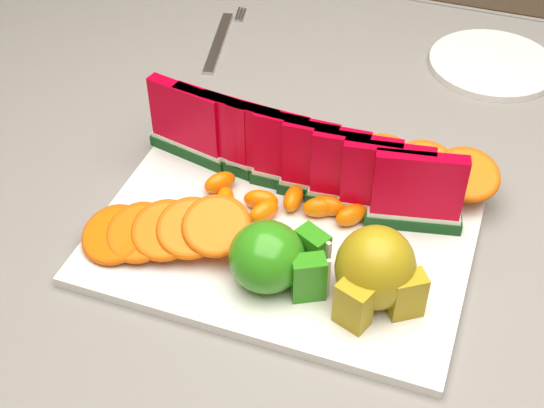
# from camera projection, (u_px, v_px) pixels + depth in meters

# --- Properties ---
(table) EXTENTS (1.40, 0.90, 0.75)m
(table) POSITION_uv_depth(u_px,v_px,m) (352.00, 268.00, 0.94)
(table) COLOR #49351E
(table) RESTS_ON ground
(tablecloth) EXTENTS (1.53, 1.03, 0.20)m
(tablecloth) POSITION_uv_depth(u_px,v_px,m) (356.00, 232.00, 0.90)
(tablecloth) COLOR slate
(tablecloth) RESTS_ON table
(platter) EXTENTS (0.40, 0.30, 0.01)m
(platter) POSITION_uv_depth(u_px,v_px,m) (285.00, 232.00, 0.83)
(platter) COLOR silver
(platter) RESTS_ON tablecloth
(apple_cluster) EXTENTS (0.11, 0.09, 0.07)m
(apple_cluster) POSITION_uv_depth(u_px,v_px,m) (274.00, 258.00, 0.75)
(apple_cluster) COLOR #369714
(apple_cluster) RESTS_ON platter
(pear_cluster) EXTENTS (0.09, 0.10, 0.09)m
(pear_cluster) POSITION_uv_depth(u_px,v_px,m) (376.00, 272.00, 0.73)
(pear_cluster) COLOR olive
(pear_cluster) RESTS_ON platter
(side_plate) EXTENTS (0.22, 0.22, 0.01)m
(side_plate) POSITION_uv_depth(u_px,v_px,m) (492.00, 64.00, 1.08)
(side_plate) COLOR silver
(side_plate) RESTS_ON tablecloth
(fork) EXTENTS (0.05, 0.19, 0.00)m
(fork) POSITION_uv_depth(u_px,v_px,m) (221.00, 39.00, 1.14)
(fork) COLOR silver
(fork) RESTS_ON tablecloth
(watermelon_row) EXTENTS (0.39, 0.07, 0.10)m
(watermelon_row) POSITION_uv_depth(u_px,v_px,m) (296.00, 157.00, 0.84)
(watermelon_row) COLOR #0F370F
(watermelon_row) RESTS_ON platter
(orange_fan_front) EXTENTS (0.19, 0.12, 0.05)m
(orange_fan_front) POSITION_uv_depth(u_px,v_px,m) (165.00, 230.00, 0.79)
(orange_fan_front) COLOR #E86800
(orange_fan_front) RESTS_ON platter
(orange_fan_back) EXTENTS (0.38, 0.10, 0.05)m
(orange_fan_back) POSITION_uv_depth(u_px,v_px,m) (343.00, 153.00, 0.89)
(orange_fan_back) COLOR #E86800
(orange_fan_back) RESTS_ON platter
(tangerine_segments) EXTENTS (0.20, 0.07, 0.02)m
(tangerine_segments) POSITION_uv_depth(u_px,v_px,m) (282.00, 203.00, 0.84)
(tangerine_segments) COLOR orange
(tangerine_segments) RESTS_ON platter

